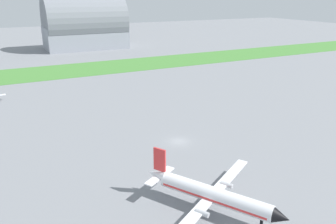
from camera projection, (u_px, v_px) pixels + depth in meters
ground_plane at (179, 141)px, 72.87m from camera, size 600.00×600.00×0.00m
grass_taxiway_strip at (87, 69)px, 143.11m from camera, size 360.00×28.00×0.08m
airplane_foreground_turboprop at (211, 194)px, 48.67m from camera, size 23.14×20.19×7.82m
hangar_distant at (85, 26)px, 193.81m from camera, size 45.13×29.53×30.17m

